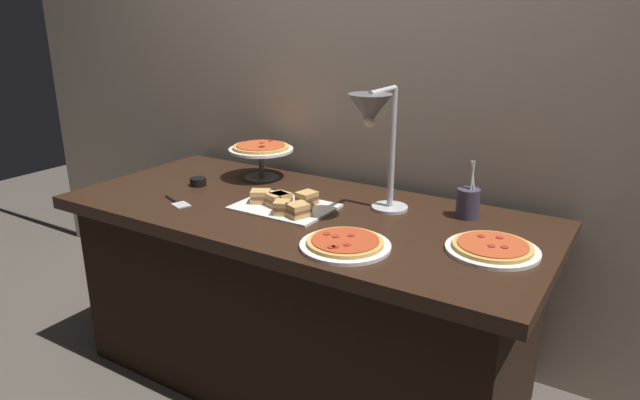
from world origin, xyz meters
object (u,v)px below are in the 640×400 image
object	(u,v)px
heat_lamp	(374,122)
sandwich_platter	(285,204)
utensil_holder	(468,203)
pizza_plate_raised_stand	(261,151)
serving_spatula	(176,202)
pizza_plate_center	(492,248)
sauce_cup_near	(198,181)
pizza_plate_front	(345,244)

from	to	relation	value
heat_lamp	sandwich_platter	distance (m)	0.49
sandwich_platter	utensil_holder	xyz separation A→B (m)	(0.62, 0.28, 0.04)
pizza_plate_raised_stand	heat_lamp	bearing A→B (deg)	-19.05
heat_lamp	serving_spatula	distance (m)	0.87
pizza_plate_center	serving_spatula	distance (m)	1.22
heat_lamp	serving_spatula	world-z (taller)	heat_lamp
sauce_cup_near	serving_spatula	distance (m)	0.24
sandwich_platter	sauce_cup_near	distance (m)	0.51
heat_lamp	utensil_holder	world-z (taller)	heat_lamp
heat_lamp	sauce_cup_near	bearing A→B (deg)	-179.71
utensil_holder	serving_spatula	world-z (taller)	utensil_holder
sandwich_platter	sauce_cup_near	world-z (taller)	sandwich_platter
pizza_plate_front	pizza_plate_center	size ratio (longest dim) A/B	1.00
pizza_plate_center	pizza_plate_raised_stand	bearing A→B (deg)	166.15
pizza_plate_raised_stand	sauce_cup_near	bearing A→B (deg)	-125.09
pizza_plate_front	pizza_plate_center	world-z (taller)	same
heat_lamp	serving_spatula	xyz separation A→B (m)	(-0.75, -0.22, -0.36)
pizza_plate_front	pizza_plate_center	xyz separation A→B (m)	(0.41, 0.22, 0.00)
pizza_plate_front	serving_spatula	world-z (taller)	pizza_plate_front
heat_lamp	pizza_plate_center	bearing A→B (deg)	-5.62
sandwich_platter	serving_spatula	world-z (taller)	sandwich_platter
pizza_plate_center	pizza_plate_front	bearing A→B (deg)	-152.39
pizza_plate_raised_stand	pizza_plate_center	bearing A→B (deg)	-13.85
heat_lamp	sandwich_platter	bearing A→B (deg)	-169.75
pizza_plate_raised_stand	sauce_cup_near	distance (m)	0.31
serving_spatula	pizza_plate_front	bearing A→B (deg)	-2.63
pizza_plate_front	pizza_plate_raised_stand	distance (m)	0.88
pizza_plate_center	sandwich_platter	xyz separation A→B (m)	(-0.79, -0.02, 0.01)
pizza_plate_center	sauce_cup_near	size ratio (longest dim) A/B	4.15
sandwich_platter	serving_spatula	size ratio (longest dim) A/B	2.15
pizza_plate_raised_stand	serving_spatula	size ratio (longest dim) A/B	1.70
heat_lamp	sandwich_platter	xyz separation A→B (m)	(-0.34, -0.06, -0.34)
sauce_cup_near	serving_spatula	size ratio (longest dim) A/B	0.42
pizza_plate_front	serving_spatula	bearing A→B (deg)	177.37
pizza_plate_center	utensil_holder	bearing A→B (deg)	122.32
heat_lamp	pizza_plate_raised_stand	xyz separation A→B (m)	(-0.68, 0.23, -0.24)
heat_lamp	utensil_holder	xyz separation A→B (m)	(0.28, 0.22, -0.31)
sauce_cup_near	sandwich_platter	bearing A→B (deg)	-6.50
pizza_plate_raised_stand	serving_spatula	distance (m)	0.48
sauce_cup_near	utensil_holder	distance (m)	1.15
pizza_plate_center	sauce_cup_near	distance (m)	1.30
pizza_plate_front	pizza_plate_center	distance (m)	0.47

